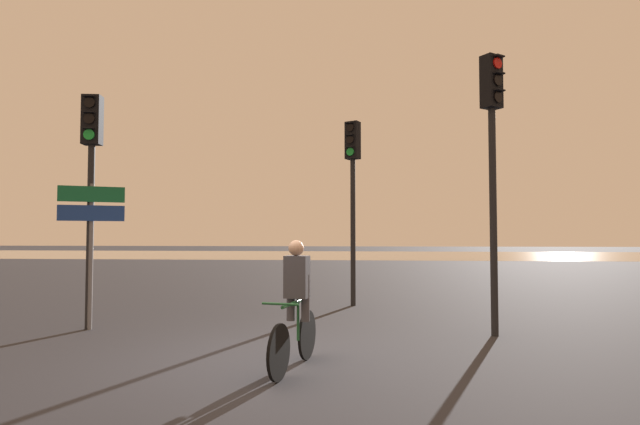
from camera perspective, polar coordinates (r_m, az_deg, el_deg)
ground_plane at (r=7.02m, az=-7.73°, el=-16.46°), size 120.00×120.00×0.00m
water_strip at (r=39.93m, az=2.59°, el=-4.86°), size 80.00×16.00×0.01m
traffic_light_near_left at (r=9.94m, az=-24.68°, el=4.93°), size 0.35×0.37×4.21m
traffic_light_near_right at (r=9.01m, az=19.10°, el=7.74°), size 0.40×0.42×4.74m
traffic_light_center at (r=11.98m, az=3.76°, el=4.05°), size 0.39×0.41×4.39m
direction_sign_post at (r=9.80m, az=-24.68°, el=-1.68°), size 1.00×0.52×2.60m
cyclist at (r=6.46m, az=-2.78°, el=-10.30°), size 0.53×1.68×1.62m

